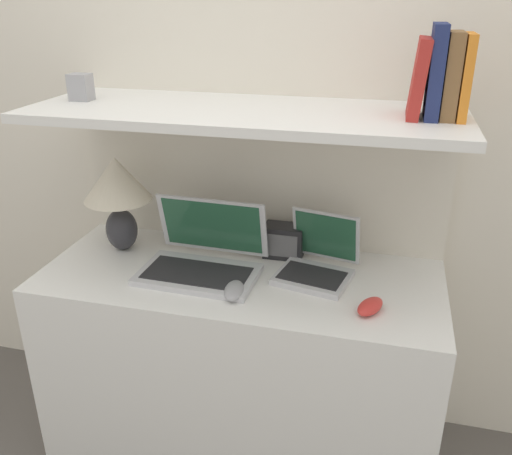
# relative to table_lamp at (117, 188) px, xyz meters

# --- Properties ---
(wall_back) EXTENTS (6.00, 0.05, 2.40)m
(wall_back) POSITION_rel_table_lamp_xyz_m (0.46, 0.25, 0.24)
(wall_back) COLOR silver
(wall_back) RESTS_ON ground_plane
(desk) EXTENTS (1.31, 0.54, 0.73)m
(desk) POSITION_rel_table_lamp_xyz_m (0.46, -0.09, -0.60)
(desk) COLOR white
(desk) RESTS_ON ground_plane
(back_riser) EXTENTS (1.31, 0.04, 1.23)m
(back_riser) POSITION_rel_table_lamp_xyz_m (0.46, 0.20, -0.35)
(back_riser) COLOR silver
(back_riser) RESTS_ON ground_plane
(shelf) EXTENTS (1.31, 0.49, 0.03)m
(shelf) POSITION_rel_table_lamp_xyz_m (0.46, -0.02, 0.29)
(shelf) COLOR white
(shelf) RESTS_ON back_riser
(table_lamp) EXTENTS (0.23, 0.23, 0.34)m
(table_lamp) POSITION_rel_table_lamp_xyz_m (0.00, 0.00, 0.00)
(table_lamp) COLOR #2D2D33
(table_lamp) RESTS_ON desk
(laptop_large) EXTENTS (0.39, 0.30, 0.23)m
(laptop_large) POSITION_rel_table_lamp_xyz_m (0.33, -0.09, -0.18)
(laptop_large) COLOR silver
(laptop_large) RESTS_ON desk
(laptop_small) EXTENTS (0.27, 0.27, 0.20)m
(laptop_small) POSITION_rel_table_lamp_xyz_m (0.70, -0.03, -0.19)
(laptop_small) COLOR silver
(laptop_small) RESTS_ON desk
(computer_mouse) EXTENTS (0.07, 0.12, 0.04)m
(computer_mouse) POSITION_rel_table_lamp_xyz_m (0.48, -0.22, -0.21)
(computer_mouse) COLOR #99999E
(computer_mouse) RESTS_ON desk
(second_mouse) EXTENTS (0.10, 0.12, 0.04)m
(second_mouse) POSITION_rel_table_lamp_xyz_m (0.88, -0.21, -0.21)
(second_mouse) COLOR red
(second_mouse) RESTS_ON desk
(router_box) EXTENTS (0.14, 0.09, 0.11)m
(router_box) POSITION_rel_table_lamp_xyz_m (0.57, 0.09, -0.17)
(router_box) COLOR black
(router_box) RESTS_ON desk
(book_orange) EXTENTS (0.02, 0.13, 0.22)m
(book_orange) POSITION_rel_table_lamp_xyz_m (1.07, -0.02, 0.41)
(book_orange) COLOR orange
(book_orange) RESTS_ON shelf
(book_brown) EXTENTS (0.04, 0.12, 0.23)m
(book_brown) POSITION_rel_table_lamp_xyz_m (1.04, -0.02, 0.41)
(book_brown) COLOR brown
(book_brown) RESTS_ON shelf
(book_navy) EXTENTS (0.04, 0.14, 0.25)m
(book_navy) POSITION_rel_table_lamp_xyz_m (0.99, -0.02, 0.42)
(book_navy) COLOR navy
(book_navy) RESTS_ON shelf
(book_red) EXTENTS (0.05, 0.15, 0.21)m
(book_red) POSITION_rel_table_lamp_xyz_m (0.95, -0.02, 0.40)
(book_red) COLOR #A82823
(book_red) RESTS_ON shelf
(shelf_gadget) EXTENTS (0.07, 0.05, 0.08)m
(shelf_gadget) POSITION_rel_table_lamp_xyz_m (-0.08, -0.02, 0.34)
(shelf_gadget) COLOR #99999E
(shelf_gadget) RESTS_ON shelf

